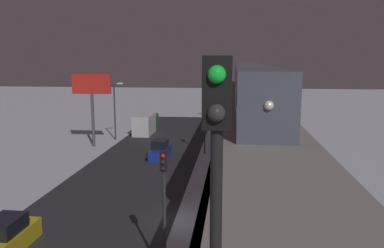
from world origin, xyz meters
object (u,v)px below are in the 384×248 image
at_px(box_truck, 146,124).
at_px(traffic_light_far, 216,96).
at_px(sedan_blue, 160,151).
at_px(commercial_billboard, 92,91).
at_px(rail_signal, 216,158).
at_px(sedan_yellow, 6,238).
at_px(traffic_light_mid, 205,117).
at_px(subway_train, 246,75).
at_px(traffic_light_near, 164,197).

relative_size(box_truck, traffic_light_far, 1.16).
height_order(sedan_blue, commercial_billboard, commercial_billboard).
xyz_separation_m(rail_signal, sedan_yellow, (12.28, -14.16, -8.61)).
xyz_separation_m(traffic_light_mid, commercial_billboard, (13.90, -2.24, 2.63)).
xyz_separation_m(subway_train, traffic_light_far, (4.80, -13.66, -4.27)).
distance_m(rail_signal, commercial_billboard, 43.74).
distance_m(subway_train, commercial_billboard, 21.14).
height_order(sedan_yellow, traffic_light_near, traffic_light_near).
height_order(traffic_light_far, commercial_billboard, commercial_billboard).
distance_m(traffic_light_near, traffic_light_mid, 25.62).
xyz_separation_m(traffic_light_near, commercial_billboard, (13.90, -27.85, 2.63)).
bearing_deg(sedan_blue, traffic_light_near, -78.55).
xyz_separation_m(sedan_yellow, traffic_light_mid, (-9.30, -23.88, 3.40)).
bearing_deg(traffic_light_far, subway_train, 109.36).
bearing_deg(box_truck, rail_signal, 104.11).
height_order(sedan_blue, traffic_light_mid, traffic_light_mid).
xyz_separation_m(traffic_light_near, traffic_light_mid, (0.00, -25.62, 0.00)).
relative_size(traffic_light_near, traffic_light_mid, 1.00).
relative_size(traffic_light_far, commercial_billboard, 0.72).
xyz_separation_m(rail_signal, commercial_billboard, (16.88, -40.27, -2.58)).
distance_m(box_truck, traffic_light_near, 38.55).
xyz_separation_m(traffic_light_mid, traffic_light_far, (0.00, -25.62, 0.00)).
distance_m(traffic_light_near, traffic_light_far, 51.23).
height_order(subway_train, rail_signal, rail_signal).
relative_size(subway_train, sedan_blue, 17.04).
relative_size(rail_signal, commercial_billboard, 0.45).
xyz_separation_m(subway_train, rail_signal, (1.82, 49.99, 0.95)).
bearing_deg(box_truck, traffic_light_far, -124.19).
bearing_deg(subway_train, traffic_light_mid, 68.13).
distance_m(subway_train, traffic_light_far, 15.09).
height_order(sedan_blue, box_truck, box_truck).
bearing_deg(rail_signal, sedan_yellow, -49.05).
bearing_deg(traffic_light_far, sedan_blue, 80.48).
bearing_deg(subway_train, rail_signal, 87.92).
bearing_deg(traffic_light_mid, commercial_billboard, -9.14).
height_order(rail_signal, sedan_blue, rail_signal).
bearing_deg(subway_train, sedan_blue, 56.54).
relative_size(box_truck, traffic_light_mid, 1.16).
bearing_deg(sedan_blue, commercial_billboard, 153.16).
height_order(subway_train, box_truck, subway_train).
distance_m(sedan_yellow, traffic_light_far, 50.47).
bearing_deg(rail_signal, box_truck, -75.89).
distance_m(subway_train, rail_signal, 50.03).
relative_size(traffic_light_near, traffic_light_far, 1.00).
height_order(rail_signal, commercial_billboard, rail_signal).
height_order(rail_signal, sedan_yellow, rail_signal).
relative_size(subway_train, sedan_yellow, 15.87).
bearing_deg(rail_signal, subway_train, -92.08).
xyz_separation_m(sedan_yellow, box_truck, (0.20, -35.51, 0.55)).
xyz_separation_m(sedan_yellow, sedan_blue, (-4.60, -21.46, 0.00)).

